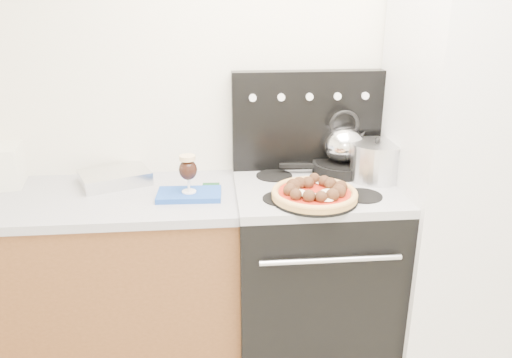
{
  "coord_description": "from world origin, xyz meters",
  "views": [
    {
      "loc": [
        -0.41,
        -0.99,
        1.77
      ],
      "look_at": [
        -0.22,
        1.05,
        1.01
      ],
      "focal_mm": 35.0,
      "sensor_mm": 36.0,
      "label": 1
    }
  ],
  "objects": [
    {
      "name": "stove_body",
      "position": [
        0.08,
        1.18,
        0.44
      ],
      "size": [
        0.76,
        0.65,
        0.88
      ],
      "primitive_type": "cube",
      "color": "black",
      "rests_on": "ground"
    },
    {
      "name": "skillet",
      "position": [
        0.25,
        1.36,
        0.95
      ],
      "size": [
        0.32,
        0.32,
        0.05
      ],
      "primitive_type": "cylinder",
      "rotation": [
        0.0,
        0.0,
        -0.09
      ],
      "color": "black",
      "rests_on": "cooktop"
    },
    {
      "name": "cooktop",
      "position": [
        0.08,
        1.18,
        0.9
      ],
      "size": [
        0.76,
        0.65,
        0.04
      ],
      "primitive_type": "cube",
      "color": "#ADADB2",
      "rests_on": "stove_body"
    },
    {
      "name": "backguard",
      "position": [
        0.08,
        1.45,
        1.17
      ],
      "size": [
        0.76,
        0.08,
        0.5
      ],
      "primitive_type": "cube",
      "color": "black",
      "rests_on": "cooktop"
    },
    {
      "name": "oven_mitt",
      "position": [
        -0.52,
        1.14,
        0.91
      ],
      "size": [
        0.3,
        0.18,
        0.02
      ],
      "primitive_type": "cube",
      "rotation": [
        0.0,
        0.0,
        -0.04
      ],
      "color": "#1F4CAF",
      "rests_on": "countertop"
    },
    {
      "name": "pizza_pan",
      "position": [
        0.04,
        1.0,
        0.93
      ],
      "size": [
        0.44,
        0.44,
        0.01
      ],
      "primitive_type": "cylinder",
      "rotation": [
        0.0,
        0.0,
        -0.17
      ],
      "color": "black",
      "rests_on": "cooktop"
    },
    {
      "name": "fridge",
      "position": [
        0.78,
        1.15,
        0.95
      ],
      "size": [
        0.64,
        0.68,
        1.9
      ],
      "primitive_type": "cube",
      "color": "silver",
      "rests_on": "ground"
    },
    {
      "name": "beer_glass",
      "position": [
        -0.52,
        1.14,
        1.01
      ],
      "size": [
        0.1,
        0.1,
        0.18
      ],
      "primitive_type": null,
      "rotation": [
        0.0,
        0.0,
        -0.26
      ],
      "color": "black",
      "rests_on": "oven_mitt"
    },
    {
      "name": "pizza",
      "position": [
        0.04,
        1.0,
        0.96
      ],
      "size": [
        0.4,
        0.4,
        0.05
      ],
      "primitive_type": null,
      "rotation": [
        0.0,
        0.0,
        0.08
      ],
      "color": "#EBC370",
      "rests_on": "pizza_pan"
    },
    {
      "name": "stock_pot",
      "position": [
        0.38,
        1.23,
        1.01
      ],
      "size": [
        0.26,
        0.26,
        0.18
      ],
      "primitive_type": "cylinder",
      "rotation": [
        0.0,
        0.0,
        -0.07
      ],
      "color": "silver",
      "rests_on": "cooktop"
    },
    {
      "name": "countertop",
      "position": [
        -1.02,
        1.2,
        0.88
      ],
      "size": [
        1.48,
        0.63,
        0.04
      ],
      "primitive_type": "cube",
      "color": "#A3A4AE",
      "rests_on": "base_cabinet"
    },
    {
      "name": "base_cabinet",
      "position": [
        -1.02,
        1.2,
        0.43
      ],
      "size": [
        1.45,
        0.6,
        0.86
      ],
      "primitive_type": "cube",
      "color": "brown",
      "rests_on": "ground"
    },
    {
      "name": "foil_sheet",
      "position": [
        -0.88,
        1.35,
        0.93
      ],
      "size": [
        0.38,
        0.34,
        0.06
      ],
      "primitive_type": "cube",
      "rotation": [
        0.0,
        0.0,
        0.39
      ],
      "color": "white",
      "rests_on": "countertop"
    },
    {
      "name": "room_shell",
      "position": [
        0.0,
        0.29,
        1.25
      ],
      "size": [
        3.52,
        3.01,
        2.52
      ],
      "color": "#BDB3A3",
      "rests_on": "ground"
    },
    {
      "name": "tea_kettle",
      "position": [
        0.25,
        1.36,
        1.08
      ],
      "size": [
        0.22,
        0.22,
        0.22
      ],
      "primitive_type": null,
      "rotation": [
        0.0,
        0.0,
        -0.08
      ],
      "color": "white",
      "rests_on": "skillet"
    }
  ]
}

